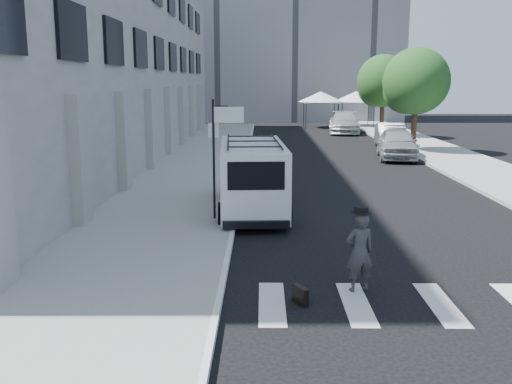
{
  "coord_description": "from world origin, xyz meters",
  "views": [
    {
      "loc": [
        -1.19,
        -13.23,
        4.17
      ],
      "look_at": [
        -1.35,
        1.4,
        1.3
      ],
      "focal_mm": 40.0,
      "sensor_mm": 36.0,
      "label": 1
    }
  ],
  "objects_px": {
    "cargo_van": "(252,176)",
    "parked_car_c": "(344,123)",
    "businessman": "(360,252)",
    "briefcase": "(300,295)",
    "parked_car_a": "(397,144)",
    "suitcase": "(238,214)",
    "parked_car_b": "(391,136)"
  },
  "relations": [
    {
      "from": "businessman",
      "to": "cargo_van",
      "type": "bearing_deg",
      "value": -87.95
    },
    {
      "from": "suitcase",
      "to": "parked_car_c",
      "type": "xyz_separation_m",
      "value": [
        7.27,
        29.58,
        0.51
      ]
    },
    {
      "from": "cargo_van",
      "to": "parked_car_c",
      "type": "height_order",
      "value": "cargo_van"
    },
    {
      "from": "parked_car_b",
      "to": "parked_car_c",
      "type": "xyz_separation_m",
      "value": [
        -1.43,
        10.31,
        0.06
      ]
    },
    {
      "from": "suitcase",
      "to": "cargo_van",
      "type": "bearing_deg",
      "value": 55.85
    },
    {
      "from": "briefcase",
      "to": "parked_car_b",
      "type": "relative_size",
      "value": 0.09
    },
    {
      "from": "suitcase",
      "to": "cargo_van",
      "type": "distance_m",
      "value": 1.93
    },
    {
      "from": "suitcase",
      "to": "cargo_van",
      "type": "height_order",
      "value": "cargo_van"
    },
    {
      "from": "briefcase",
      "to": "cargo_van",
      "type": "distance_m",
      "value": 7.84
    },
    {
      "from": "businessman",
      "to": "briefcase",
      "type": "bearing_deg",
      "value": 13.47
    },
    {
      "from": "cargo_van",
      "to": "parked_car_a",
      "type": "distance_m",
      "value": 14.8
    },
    {
      "from": "businessman",
      "to": "parked_car_b",
      "type": "bearing_deg",
      "value": -119.63
    },
    {
      "from": "suitcase",
      "to": "parked_car_a",
      "type": "bearing_deg",
      "value": 39.82
    },
    {
      "from": "businessman",
      "to": "cargo_van",
      "type": "relative_size",
      "value": 0.27
    },
    {
      "from": "suitcase",
      "to": "parked_car_c",
      "type": "height_order",
      "value": "parked_car_c"
    },
    {
      "from": "businessman",
      "to": "suitcase",
      "type": "height_order",
      "value": "businessman"
    },
    {
      "from": "briefcase",
      "to": "parked_car_a",
      "type": "xyz_separation_m",
      "value": [
        6.52,
        20.41,
        0.66
      ]
    },
    {
      "from": "businessman",
      "to": "parked_car_b",
      "type": "distance_m",
      "value": 25.32
    },
    {
      "from": "suitcase",
      "to": "parked_car_b",
      "type": "relative_size",
      "value": 0.26
    },
    {
      "from": "parked_car_a",
      "to": "parked_car_b",
      "type": "height_order",
      "value": "parked_car_a"
    },
    {
      "from": "suitcase",
      "to": "parked_car_a",
      "type": "height_order",
      "value": "parked_car_a"
    },
    {
      "from": "suitcase",
      "to": "parked_car_b",
      "type": "bearing_deg",
      "value": 44.43
    },
    {
      "from": "cargo_van",
      "to": "parked_car_a",
      "type": "height_order",
      "value": "cargo_van"
    },
    {
      "from": "parked_car_c",
      "to": "parked_car_a",
      "type": "bearing_deg",
      "value": -80.54
    },
    {
      "from": "parked_car_c",
      "to": "briefcase",
      "type": "bearing_deg",
      "value": -92.46
    },
    {
      "from": "briefcase",
      "to": "parked_car_c",
      "type": "height_order",
      "value": "parked_car_c"
    },
    {
      "from": "cargo_van",
      "to": "parked_car_c",
      "type": "distance_m",
      "value": 28.72
    },
    {
      "from": "parked_car_b",
      "to": "briefcase",
      "type": "bearing_deg",
      "value": -99.98
    },
    {
      "from": "parked_car_c",
      "to": "businessman",
      "type": "bearing_deg",
      "value": -90.69
    },
    {
      "from": "briefcase",
      "to": "suitcase",
      "type": "bearing_deg",
      "value": 77.04
    },
    {
      "from": "parked_car_c",
      "to": "suitcase",
      "type": "bearing_deg",
      "value": -96.96
    },
    {
      "from": "parked_car_a",
      "to": "parked_car_c",
      "type": "height_order",
      "value": "parked_car_c"
    }
  ]
}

